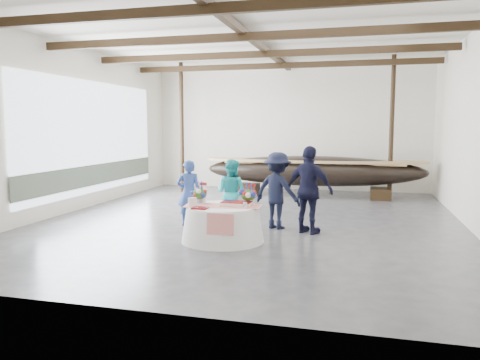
# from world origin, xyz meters

# --- Properties ---
(floor) EXTENTS (10.00, 12.00, 0.01)m
(floor) POSITION_xyz_m (0.00, 0.00, 0.00)
(floor) COLOR #3D3D42
(floor) RESTS_ON ground
(wall_back) EXTENTS (10.00, 0.02, 4.50)m
(wall_back) POSITION_xyz_m (0.00, 6.00, 2.25)
(wall_back) COLOR silver
(wall_back) RESTS_ON ground
(wall_front) EXTENTS (10.00, 0.02, 4.50)m
(wall_front) POSITION_xyz_m (0.00, -6.00, 2.25)
(wall_front) COLOR silver
(wall_front) RESTS_ON ground
(wall_left) EXTENTS (0.02, 12.00, 4.50)m
(wall_left) POSITION_xyz_m (-5.00, 0.00, 2.25)
(wall_left) COLOR silver
(wall_left) RESTS_ON ground
(wall_right) EXTENTS (0.02, 12.00, 4.50)m
(wall_right) POSITION_xyz_m (5.00, 0.00, 2.25)
(wall_right) COLOR silver
(wall_right) RESTS_ON ground
(ceiling) EXTENTS (10.00, 12.00, 0.01)m
(ceiling) POSITION_xyz_m (0.00, 0.00, 4.50)
(ceiling) COLOR white
(ceiling) RESTS_ON wall_back
(pavilion_structure) EXTENTS (9.80, 11.76, 4.50)m
(pavilion_structure) POSITION_xyz_m (0.00, 0.75, 4.00)
(pavilion_structure) COLOR black
(pavilion_structure) RESTS_ON ground
(open_bay) EXTENTS (0.03, 7.00, 3.20)m
(open_bay) POSITION_xyz_m (-4.95, 1.00, 1.83)
(open_bay) COLOR silver
(open_bay) RESTS_ON ground
(longboat_display) EXTENTS (7.20, 1.44, 1.35)m
(longboat_display) POSITION_xyz_m (1.08, 4.24, 0.86)
(longboat_display) COLOR black
(longboat_display) RESTS_ON ground
(banquet_table) EXTENTS (1.67, 1.67, 0.72)m
(banquet_table) POSITION_xyz_m (-0.08, -2.27, 0.36)
(banquet_table) COLOR white
(banquet_table) RESTS_ON ground
(tabletop_items) EXTENTS (1.59, 0.95, 0.40)m
(tabletop_items) POSITION_xyz_m (-0.12, -2.12, 0.87)
(tabletop_items) COLOR red
(tabletop_items) RESTS_ON banquet_table
(guest_woman_blue) EXTENTS (0.65, 0.53, 1.54)m
(guest_woman_blue) POSITION_xyz_m (-1.27, -1.03, 0.77)
(guest_woman_blue) COLOR navy
(guest_woman_blue) RESTS_ON ground
(guest_woman_teal) EXTENTS (0.90, 0.79, 1.56)m
(guest_woman_teal) POSITION_xyz_m (-0.31, -0.80, 0.78)
(guest_woman_teal) COLOR #22AEB2
(guest_woman_teal) RESTS_ON ground
(guest_man_left) EXTENTS (1.28, 1.00, 1.74)m
(guest_man_left) POSITION_xyz_m (0.78, -0.81, 0.87)
(guest_man_left) COLOR black
(guest_man_left) RESTS_ON ground
(guest_man_right) EXTENTS (1.20, 0.89, 1.90)m
(guest_man_right) POSITION_xyz_m (1.54, -1.15, 0.95)
(guest_man_right) COLOR black
(guest_man_right) RESTS_ON ground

